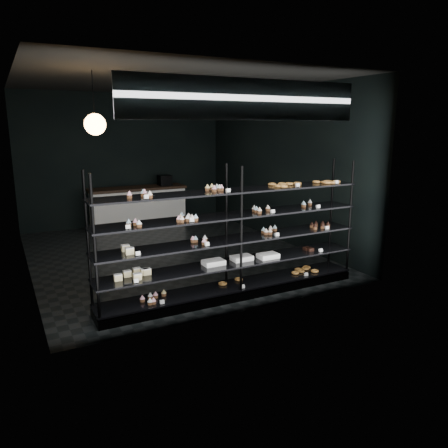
# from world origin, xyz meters

# --- Properties ---
(room) EXTENTS (5.01, 6.01, 3.20)m
(room) POSITION_xyz_m (0.00, 0.00, 1.60)
(room) COLOR black
(room) RESTS_ON ground
(display_shelf) EXTENTS (4.00, 0.50, 1.91)m
(display_shelf) POSITION_xyz_m (0.06, -2.45, 0.63)
(display_shelf) COLOR black
(display_shelf) RESTS_ON room
(signage) EXTENTS (3.30, 0.05, 0.50)m
(signage) POSITION_xyz_m (0.00, -2.93, 2.75)
(signage) COLOR #0C183D
(signage) RESTS_ON room
(pendant_lamp) EXTENTS (0.30, 0.30, 0.88)m
(pendant_lamp) POSITION_xyz_m (-1.52, -1.31, 2.45)
(pendant_lamp) COLOR black
(pendant_lamp) RESTS_ON room
(service_counter) EXTENTS (2.31, 0.65, 1.23)m
(service_counter) POSITION_xyz_m (0.16, 2.50, 0.50)
(service_counter) COLOR silver
(service_counter) RESTS_ON room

